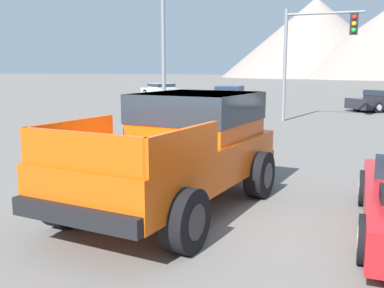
% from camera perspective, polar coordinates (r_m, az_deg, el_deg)
% --- Properties ---
extents(ground_plane, '(320.00, 320.00, 0.00)m').
position_cam_1_polar(ground_plane, '(7.35, -1.83, -9.66)').
color(ground_plane, slate).
extents(orange_pickup_truck, '(2.95, 5.22, 1.98)m').
position_cam_1_polar(orange_pickup_truck, '(7.89, -1.30, 0.02)').
color(orange_pickup_truck, '#CC4C0C').
rests_on(orange_pickup_truck, ground_plane).
extents(parked_car_silver, '(4.69, 4.27, 1.18)m').
position_cam_1_polar(parked_car_silver, '(37.90, -3.85, 6.84)').
color(parked_car_silver, '#B7BABF').
rests_on(parked_car_silver, ground_plane).
extents(parked_car_blue, '(4.17, 1.96, 1.19)m').
position_cam_1_polar(parked_car_blue, '(32.25, 4.91, 6.34)').
color(parked_car_blue, '#334C9E').
rests_on(parked_car_blue, ground_plane).
extents(traffic_light_crosswalk, '(3.37, 0.38, 5.05)m').
position_cam_1_polar(traffic_light_crosswalk, '(21.15, 15.46, 12.27)').
color(traffic_light_crosswalk, slate).
rests_on(traffic_light_crosswalk, ground_plane).
extents(street_lamp_post, '(0.90, 0.24, 7.34)m').
position_cam_1_polar(street_lamp_post, '(16.28, -3.70, 16.68)').
color(street_lamp_post, slate).
rests_on(street_lamp_post, ground_plane).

